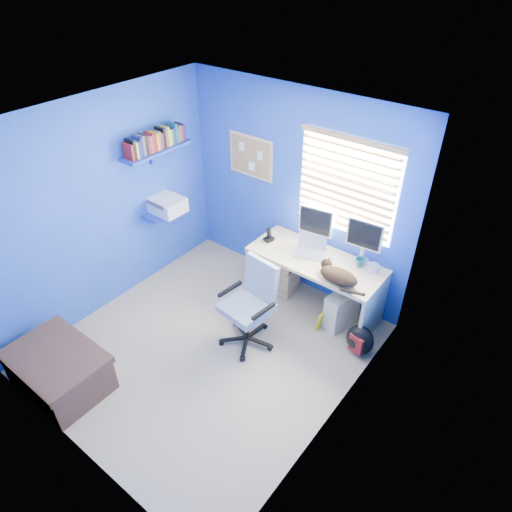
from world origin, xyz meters
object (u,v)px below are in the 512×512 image
Objects in this scene: desk at (314,284)px; office_chair at (250,314)px; cat at (339,276)px; tower_pc at (342,309)px; laptop at (310,246)px.

desk is 0.91m from office_chair.
desk is 0.64m from cat.
tower_pc is at bearing 113.09° from cat.
office_chair is (-0.27, -0.87, 0.00)m from desk.
laptop is at bearing 178.37° from cat.
laptop reaches higher than tower_pc.
office_chair is at bearing -107.45° from desk.
laptop is (-0.12, 0.04, 0.48)m from desk.
laptop reaches higher than cat.
office_chair is (-0.68, -0.85, 0.15)m from tower_pc.
laptop reaches higher than desk.
office_chair is at bearing -117.59° from tower_pc.
cat is 0.95× the size of tower_pc.
desk is at bearing -38.14° from laptop.
laptop is 0.73× the size of tower_pc.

